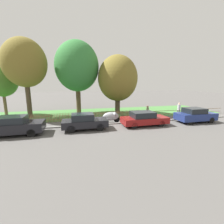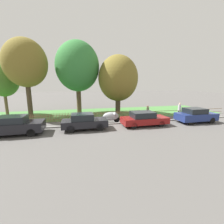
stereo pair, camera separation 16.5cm
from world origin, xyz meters
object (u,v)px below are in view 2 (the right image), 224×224
(parked_car_silver_hatchback, at_px, (15,125))
(tree_nearest_kerb, at_px, (3,80))
(parked_car_navy_estate, at_px, (144,119))
(tree_mid_park, at_px, (78,67))
(parked_car_black_saloon, at_px, (84,121))
(parked_car_red_compact, at_px, (196,115))
(pedestrian_near_fence, at_px, (179,109))
(pedestrian_by_lamp, at_px, (147,112))
(tree_far_left, at_px, (118,79))
(tree_behind_motorcycle, at_px, (26,63))
(covered_motorcycle, at_px, (111,116))

(parked_car_silver_hatchback, bearing_deg, tree_nearest_kerb, 114.29)
(parked_car_navy_estate, bearing_deg, tree_mid_park, 127.76)
(parked_car_black_saloon, xyz_separation_m, parked_car_navy_estate, (5.64, -0.02, -0.04))
(parked_car_red_compact, xyz_separation_m, pedestrian_near_fence, (-0.04, 2.55, 0.22))
(tree_nearest_kerb, height_order, pedestrian_by_lamp, tree_nearest_kerb)
(tree_mid_park, bearing_deg, parked_car_black_saloon, -87.45)
(pedestrian_near_fence, bearing_deg, parked_car_red_compact, -16.00)
(tree_nearest_kerb, distance_m, tree_far_left, 14.31)
(parked_car_silver_hatchback, relative_size, pedestrian_near_fence, 2.41)
(parked_car_silver_hatchback, distance_m, parked_car_black_saloon, 5.38)
(tree_behind_motorcycle, bearing_deg, covered_motorcycle, -25.91)
(parked_car_navy_estate, xyz_separation_m, tree_nearest_kerb, (-15.04, 8.48, 3.74))
(covered_motorcycle, height_order, tree_behind_motorcycle, tree_behind_motorcycle)
(tree_far_left, xyz_separation_m, pedestrian_by_lamp, (2.13, -4.47, -3.69))
(tree_nearest_kerb, bearing_deg, parked_car_black_saloon, -42.01)
(parked_car_silver_hatchback, distance_m, tree_nearest_kerb, 10.19)
(tree_mid_park, bearing_deg, tree_far_left, -13.43)
(parked_car_red_compact, bearing_deg, pedestrian_near_fence, 90.93)
(parked_car_silver_hatchback, distance_m, parked_car_red_compact, 16.79)
(parked_car_silver_hatchback, height_order, parked_car_black_saloon, parked_car_silver_hatchback)
(tree_far_left, distance_m, pedestrian_near_fence, 8.46)
(parked_car_silver_hatchback, distance_m, parked_car_navy_estate, 11.03)
(parked_car_silver_hatchback, relative_size, parked_car_navy_estate, 0.94)
(covered_motorcycle, relative_size, tree_mid_park, 0.20)
(parked_car_silver_hatchback, relative_size, covered_motorcycle, 2.26)
(tree_nearest_kerb, xyz_separation_m, tree_mid_park, (9.06, -0.96, 1.69))
(parked_car_silver_hatchback, bearing_deg, parked_car_navy_estate, 0.06)
(parked_car_red_compact, xyz_separation_m, pedestrian_by_lamp, (-4.53, 1.87, 0.18))
(pedestrian_by_lamp, bearing_deg, tree_behind_motorcycle, -68.33)
(tree_nearest_kerb, bearing_deg, pedestrian_by_lamp, -22.23)
(parked_car_navy_estate, height_order, covered_motorcycle, parked_car_navy_estate)
(parked_car_red_compact, distance_m, pedestrian_near_fence, 2.56)
(parked_car_silver_hatchback, bearing_deg, pedestrian_near_fence, 8.34)
(parked_car_navy_estate, distance_m, tree_far_left, 7.49)
(pedestrian_near_fence, bearing_deg, tree_far_left, -136.67)
(parked_car_black_saloon, xyz_separation_m, pedestrian_by_lamp, (6.88, 1.81, 0.21))
(parked_car_black_saloon, xyz_separation_m, parked_car_red_compact, (11.41, -0.05, 0.03))
(parked_car_black_saloon, relative_size, covered_motorcycle, 2.13)
(parked_car_silver_hatchback, bearing_deg, pedestrian_by_lamp, 8.46)
(covered_motorcycle, relative_size, tree_nearest_kerb, 0.28)
(covered_motorcycle, relative_size, tree_behind_motorcycle, 0.21)
(parked_car_red_compact, height_order, covered_motorcycle, parked_car_red_compact)
(tree_behind_motorcycle, bearing_deg, pedestrian_by_lamp, -18.25)
(covered_motorcycle, distance_m, tree_nearest_kerb, 14.43)
(parked_car_silver_hatchback, xyz_separation_m, parked_car_navy_estate, (11.03, 0.14, -0.08))
(parked_car_black_saloon, height_order, covered_motorcycle, parked_car_black_saloon)
(covered_motorcycle, xyz_separation_m, pedestrian_near_fence, (8.54, 0.72, 0.31))
(tree_mid_park, height_order, tree_far_left, tree_mid_park)
(parked_car_red_compact, relative_size, tree_behind_motorcycle, 0.45)
(parked_car_navy_estate, relative_size, parked_car_red_compact, 1.11)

